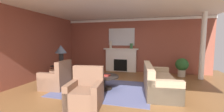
# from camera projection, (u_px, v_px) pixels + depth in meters

# --- Properties ---
(ground_plane) EXTENTS (9.13, 9.13, 0.00)m
(ground_plane) POSITION_uv_depth(u_px,v_px,m) (118.00, 90.00, 4.83)
(ground_plane) COLOR brown
(wall_fireplace) EXTENTS (7.62, 0.12, 2.77)m
(wall_fireplace) POSITION_uv_depth(u_px,v_px,m) (132.00, 45.00, 7.71)
(wall_fireplace) COLOR brown
(wall_fireplace) RESTS_ON ground_plane
(wall_window) EXTENTS (0.12, 6.78, 2.77)m
(wall_window) POSITION_uv_depth(u_px,v_px,m) (34.00, 46.00, 5.90)
(wall_window) COLOR brown
(wall_window) RESTS_ON ground_plane
(ceiling_panel) EXTENTS (7.62, 6.78, 0.06)m
(ceiling_panel) POSITION_uv_depth(u_px,v_px,m) (121.00, 5.00, 4.83)
(ceiling_panel) COLOR white
(crown_moulding) EXTENTS (7.62, 0.08, 0.12)m
(crown_moulding) POSITION_uv_depth(u_px,v_px,m) (132.00, 20.00, 7.50)
(crown_moulding) COLOR white
(area_rug) EXTENTS (3.03, 2.30, 0.01)m
(area_rug) POSITION_uv_depth(u_px,v_px,m) (104.00, 89.00, 4.90)
(area_rug) COLOR #4C517A
(area_rug) RESTS_ON ground_plane
(fireplace) EXTENTS (1.80, 0.35, 1.22)m
(fireplace) POSITION_uv_depth(u_px,v_px,m) (121.00, 61.00, 7.73)
(fireplace) COLOR white
(fireplace) RESTS_ON ground_plane
(mantel_mirror) EXTENTS (1.38, 0.04, 0.90)m
(mantel_mirror) POSITION_uv_depth(u_px,v_px,m) (121.00, 37.00, 7.72)
(mantel_mirror) COLOR silver
(sofa) EXTENTS (1.09, 2.17, 0.85)m
(sofa) POSITION_uv_depth(u_px,v_px,m) (158.00, 82.00, 4.64)
(sofa) COLOR tan
(sofa) RESTS_ON ground_plane
(armchair_near_window) EXTENTS (0.85, 0.85, 0.95)m
(armchair_near_window) POSITION_uv_depth(u_px,v_px,m) (56.00, 79.00, 4.93)
(armchair_near_window) COLOR brown
(armchair_near_window) RESTS_ON ground_plane
(armchair_facing_fireplace) EXTENTS (0.90, 0.90, 0.95)m
(armchair_facing_fireplace) POSITION_uv_depth(u_px,v_px,m) (85.00, 93.00, 3.61)
(armchair_facing_fireplace) COLOR brown
(armchair_facing_fireplace) RESTS_ON ground_plane
(coffee_table) EXTENTS (1.00, 1.00, 0.45)m
(coffee_table) POSITION_uv_depth(u_px,v_px,m) (104.00, 79.00, 4.87)
(coffee_table) COLOR black
(coffee_table) RESTS_ON ground_plane
(side_table) EXTENTS (0.56, 0.56, 0.70)m
(side_table) POSITION_uv_depth(u_px,v_px,m) (62.00, 73.00, 5.55)
(side_table) COLOR black
(side_table) RESTS_ON ground_plane
(table_lamp) EXTENTS (0.44, 0.44, 0.75)m
(table_lamp) POSITION_uv_depth(u_px,v_px,m) (61.00, 51.00, 5.47)
(table_lamp) COLOR black
(table_lamp) RESTS_ON side_table
(vase_mantel_left) EXTENTS (0.13, 0.13, 0.39)m
(vase_mantel_left) POSITION_uv_depth(u_px,v_px,m) (111.00, 45.00, 7.74)
(vase_mantel_left) COLOR beige
(vase_mantel_left) RESTS_ON fireplace
(vase_mantel_right) EXTENTS (0.15, 0.15, 0.26)m
(vase_mantel_right) POSITION_uv_depth(u_px,v_px,m) (131.00, 46.00, 7.46)
(vase_mantel_right) COLOR #33703D
(vase_mantel_right) RESTS_ON fireplace
(book_red_cover) EXTENTS (0.26, 0.24, 0.04)m
(book_red_cover) POSITION_uv_depth(u_px,v_px,m) (106.00, 75.00, 4.84)
(book_red_cover) COLOR maroon
(book_red_cover) RESTS_ON coffee_table
(book_art_folio) EXTENTS (0.27, 0.23, 0.05)m
(book_art_folio) POSITION_uv_depth(u_px,v_px,m) (99.00, 74.00, 4.87)
(book_art_folio) COLOR tan
(book_art_folio) RESTS_ON coffee_table
(potted_plant) EXTENTS (0.56, 0.56, 0.83)m
(potted_plant) POSITION_uv_depth(u_px,v_px,m) (182.00, 66.00, 6.59)
(potted_plant) COLOR #BCB29E
(potted_plant) RESTS_ON ground_plane
(column_white) EXTENTS (0.20, 0.20, 2.77)m
(column_white) POSITION_uv_depth(u_px,v_px,m) (203.00, 46.00, 6.02)
(column_white) COLOR white
(column_white) RESTS_ON ground_plane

